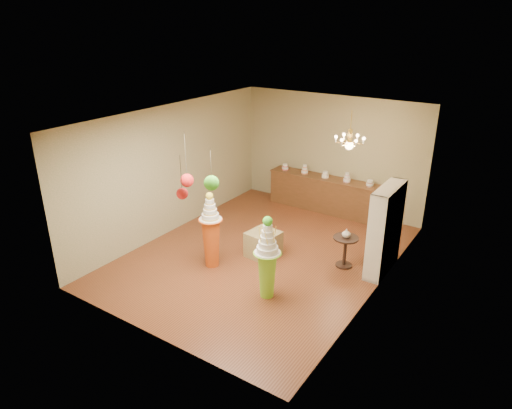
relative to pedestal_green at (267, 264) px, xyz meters
The scene contains 17 objects.
floor 1.70m from the pedestal_green, 125.37° to the left, with size 6.50×6.50×0.00m, color brown.
ceiling 2.81m from the pedestal_green, 125.37° to the left, with size 6.50×6.50×0.00m, color silver.
wall_back 4.69m from the pedestal_green, 101.31° to the left, with size 5.00×0.04×3.00m, color gray.
wall_front 2.33m from the pedestal_green, 114.62° to the right, with size 5.00×0.04×3.00m, color gray.
wall_left 3.73m from the pedestal_green, 159.47° to the left, with size 0.04×6.50×3.00m, color gray.
wall_right 2.21m from the pedestal_green, 38.63° to the left, with size 0.04×6.50×3.00m, color gray.
pedestal_green is the anchor object (origin of this frame).
pedestal_orange 1.58m from the pedestal_green, 168.27° to the left, with size 0.49×0.49×1.62m.
burlap_riser 1.57m from the pedestal_green, 125.22° to the left, with size 0.61×0.61×0.56m, color olive.
sideboard 4.34m from the pedestal_green, 102.04° to the left, with size 3.04×0.54×1.16m.
shelving_unit 2.53m from the pedestal_green, 55.37° to the left, with size 0.33×1.20×1.80m.
round_table 1.96m from the pedestal_green, 67.58° to the left, with size 0.60×0.60×0.66m.
vase 1.95m from the pedestal_green, 67.58° to the left, with size 0.17×0.17×0.18m, color beige.
pom_red_left 2.06m from the pedestal_green, 161.29° to the right, with size 0.24×0.24×0.99m.
pom_green_mid 2.08m from the pedestal_green, 110.20° to the right, with size 0.23×0.23×0.68m.
pom_red_right 2.42m from the pedestal_green, 106.17° to the right, with size 0.17×0.17×0.66m.
chandelier 3.30m from the pedestal_green, 85.30° to the left, with size 0.83×0.83×0.85m.
Camera 1 is at (4.70, -7.35, 4.77)m, focal length 32.00 mm.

